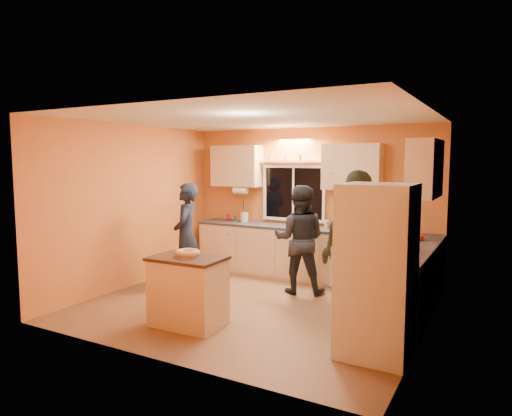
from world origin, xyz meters
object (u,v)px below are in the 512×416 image
Objects in this scene: person_left at (186,235)px; person_center at (300,239)px; person_right at (355,252)px; island at (188,291)px; refrigerator at (377,271)px.

person_left is 1.00× the size of person_center.
person_left is at bearing -1.29° from person_center.
person_right is (2.99, -0.69, 0.13)m from person_left.
person_right reaches higher than person_center.
island is 0.55× the size of person_center.
person_right reaches higher than person_left.
person_left reaches higher than island.
island is at bearing -173.53° from refrigerator.
person_center is at bearing 80.02° from person_left.
person_center is (0.63, 1.96, 0.39)m from island.
island is at bearing 130.82° from person_right.
person_center is at bearing 70.22° from island.
island is 1.90m from person_left.
island is (-2.24, -0.25, -0.46)m from refrigerator.
refrigerator is at bearing -125.41° from person_right.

